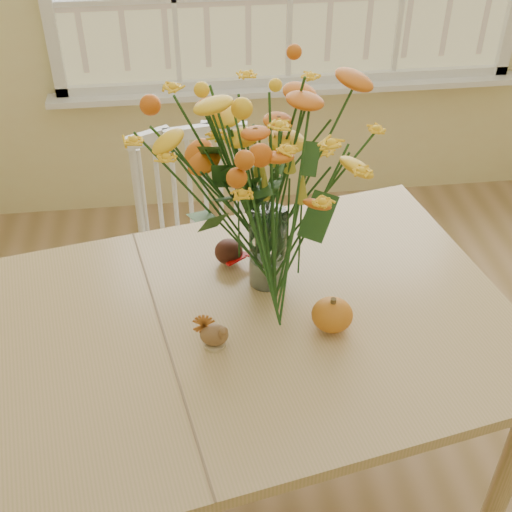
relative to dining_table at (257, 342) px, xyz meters
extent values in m
cube|color=white|center=(0.38, 1.79, -0.02)|extent=(2.42, 0.12, 0.03)
cube|color=tan|center=(0.00, 0.00, 0.07)|extent=(1.67, 1.33, 0.04)
cube|color=tan|center=(0.00, 0.00, 0.00)|extent=(1.53, 1.19, 0.10)
cylinder|color=tan|center=(-0.73, 0.31, -0.33)|extent=(0.07, 0.07, 0.76)
cylinder|color=tan|center=(0.73, -0.31, -0.33)|extent=(0.07, 0.07, 0.76)
cylinder|color=tan|center=(0.56, 0.56, -0.33)|extent=(0.07, 0.07, 0.76)
cube|color=white|center=(-0.13, 0.67, -0.25)|extent=(0.51, 0.49, 0.05)
cube|color=white|center=(-0.16, 0.84, 0.01)|extent=(0.45, 0.11, 0.51)
cylinder|color=white|center=(-0.28, 0.48, -0.49)|extent=(0.04, 0.04, 0.44)
cylinder|color=white|center=(-0.33, 0.81, -0.49)|extent=(0.04, 0.04, 0.44)
cylinder|color=white|center=(0.06, 0.54, -0.49)|extent=(0.04, 0.04, 0.44)
cylinder|color=white|center=(0.01, 0.86, -0.49)|extent=(0.04, 0.04, 0.44)
cylinder|color=white|center=(0.05, 0.17, 0.22)|extent=(0.11, 0.11, 0.26)
ellipsoid|color=#BE5516|center=(0.21, -0.06, 0.14)|extent=(0.12, 0.12, 0.09)
cylinder|color=#CCB78C|center=(-0.13, -0.09, 0.10)|extent=(0.06, 0.06, 0.01)
ellipsoid|color=brown|center=(-0.13, -0.09, 0.13)|extent=(0.09, 0.07, 0.06)
ellipsoid|color=#38160F|center=(-0.06, 0.28, 0.13)|extent=(0.09, 0.09, 0.08)
camera|label=1|loc=(-0.18, -1.44, 1.46)|focal=48.00mm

